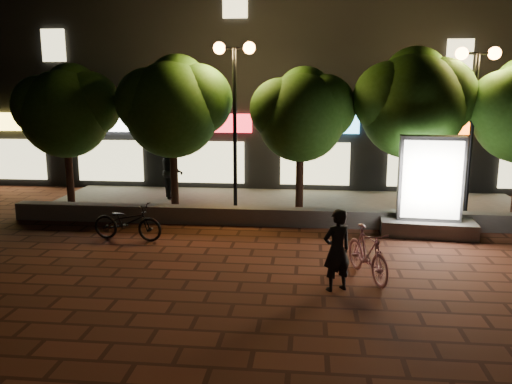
# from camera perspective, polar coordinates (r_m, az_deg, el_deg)

# --- Properties ---
(ground) EXTENTS (80.00, 80.00, 0.00)m
(ground) POSITION_cam_1_polar(r_m,az_deg,el_deg) (11.27, 1.57, -8.96)
(ground) COLOR #5F2C1D
(ground) RESTS_ON ground
(retaining_wall) EXTENTS (16.00, 0.45, 0.50)m
(retaining_wall) POSITION_cam_1_polar(r_m,az_deg,el_deg) (15.01, 2.75, -2.75)
(retaining_wall) COLOR slate
(retaining_wall) RESTS_ON ground
(sidewalk) EXTENTS (16.00, 5.00, 0.08)m
(sidewalk) POSITION_cam_1_polar(r_m,az_deg,el_deg) (17.49, 3.21, -1.41)
(sidewalk) COLOR slate
(sidewalk) RESTS_ON ground
(building_block) EXTENTS (28.00, 8.12, 11.30)m
(building_block) POSITION_cam_1_polar(r_m,az_deg,el_deg) (23.56, 4.13, 14.02)
(building_block) COLOR black
(building_block) RESTS_ON ground
(tree_far_left) EXTENTS (3.36, 2.80, 4.63)m
(tree_far_left) POSITION_cam_1_polar(r_m,az_deg,el_deg) (17.78, -20.09, 8.71)
(tree_far_left) COLOR #321B13
(tree_far_left) RESTS_ON sidewalk
(tree_left) EXTENTS (3.60, 3.00, 4.89)m
(tree_left) POSITION_cam_1_polar(r_m,az_deg,el_deg) (16.56, -9.01, 9.64)
(tree_left) COLOR #321B13
(tree_left) RESTS_ON sidewalk
(tree_mid) EXTENTS (3.24, 2.70, 4.50)m
(tree_mid) POSITION_cam_1_polar(r_m,az_deg,el_deg) (16.01, 5.15, 8.85)
(tree_mid) COLOR #321B13
(tree_mid) RESTS_ON sidewalk
(tree_right) EXTENTS (3.72, 3.10, 5.07)m
(tree_right) POSITION_cam_1_polar(r_m,az_deg,el_deg) (16.29, 17.04, 9.68)
(tree_right) COLOR #321B13
(tree_right) RESTS_ON sidewalk
(street_lamp_left) EXTENTS (1.26, 0.36, 5.18)m
(street_lamp_left) POSITION_cam_1_polar(r_m,az_deg,el_deg) (15.90, -2.38, 11.80)
(street_lamp_left) COLOR black
(street_lamp_left) RESTS_ON sidewalk
(street_lamp_right) EXTENTS (1.26, 0.36, 4.98)m
(street_lamp_right) POSITION_cam_1_polar(r_m,az_deg,el_deg) (16.42, 23.01, 10.44)
(street_lamp_right) COLOR black
(street_lamp_right) RESTS_ON sidewalk
(ad_kiosk) EXTENTS (2.58, 1.45, 2.68)m
(ad_kiosk) POSITION_cam_1_polar(r_m,az_deg,el_deg) (14.68, 18.54, -0.33)
(ad_kiosk) COLOR slate
(ad_kiosk) RESTS_ON ground
(scooter_pink) EXTENTS (1.11, 1.88, 1.09)m
(scooter_pink) POSITION_cam_1_polar(r_m,az_deg,el_deg) (11.09, 12.18, -6.59)
(scooter_pink) COLOR pink
(scooter_pink) RESTS_ON ground
(rider) EXTENTS (0.71, 0.63, 1.64)m
(rider) POSITION_cam_1_polar(r_m,az_deg,el_deg) (10.25, 8.91, -6.36)
(rider) COLOR black
(rider) RESTS_ON ground
(scooter_parked) EXTENTS (1.93, 0.85, 0.99)m
(scooter_parked) POSITION_cam_1_polar(r_m,az_deg,el_deg) (13.92, -13.98, -3.20)
(scooter_parked) COLOR black
(scooter_parked) RESTS_ON ground
(pedestrian) EXTENTS (1.04, 1.14, 1.90)m
(pedestrian) POSITION_cam_1_polar(r_m,az_deg,el_deg) (18.54, -9.25, 2.31)
(pedestrian) COLOR black
(pedestrian) RESTS_ON sidewalk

